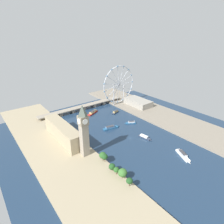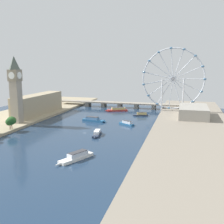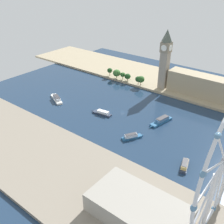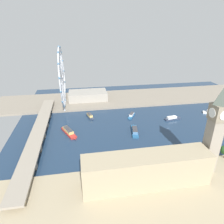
{
  "view_description": "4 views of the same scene",
  "coord_description": "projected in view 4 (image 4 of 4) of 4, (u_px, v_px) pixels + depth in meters",
  "views": [
    {
      "loc": [
        -200.67,
        -205.29,
        175.36
      ],
      "look_at": [
        18.44,
        76.8,
        18.94
      ],
      "focal_mm": 30.1,
      "sensor_mm": 36.0,
      "label": 1
    },
    {
      "loc": [
        106.07,
        -266.18,
        72.9
      ],
      "look_at": [
        13.56,
        66.43,
        10.36
      ],
      "focal_mm": 42.03,
      "sensor_mm": 36.0,
      "label": 2
    },
    {
      "loc": [
        228.8,
        164.47,
        153.81
      ],
      "look_at": [
        20.45,
        0.17,
        8.71
      ],
      "focal_mm": 42.93,
      "sensor_mm": 36.0,
      "label": 3
    },
    {
      "loc": [
        -216.05,
        114.12,
        124.02
      ],
      "look_at": [
        23.29,
        72.77,
        17.03
      ],
      "focal_mm": 31.38,
      "sensor_mm": 36.0,
      "label": 4
    }
  ],
  "objects": [
    {
      "name": "ferris_wheel",
      "position": [
        62.0,
        78.0,
        300.01
      ],
      "size": [
        94.0,
        3.2,
        95.62
      ],
      "color": "silver",
      "rests_on": "riverbank_right"
    },
    {
      "name": "parliament_block",
      "position": [
        147.0,
        170.0,
        158.83
      ],
      "size": [
        22.0,
        104.68,
        27.95
      ],
      "primitive_type": "cube",
      "color": "tan",
      "rests_on": "riverbank_left"
    },
    {
      "name": "ground_plane",
      "position": [
        168.0,
        127.0,
        262.61
      ],
      "size": [
        405.0,
        405.0,
        0.0
      ],
      "primitive_type": "plane",
      "color": "#1E334C"
    },
    {
      "name": "riverbank_right",
      "position": [
        142.0,
        97.0,
        367.96
      ],
      "size": [
        90.0,
        520.0,
        3.0
      ],
      "primitive_type": "cube",
      "color": "gray",
      "rests_on": "ground_plane"
    },
    {
      "name": "tour_boat_4",
      "position": [
        135.0,
        131.0,
        248.08
      ],
      "size": [
        35.59,
        12.97,
        6.16
      ],
      "rotation": [
        0.0,
        0.0,
        6.09
      ],
      "color": "#235684",
      "rests_on": "ground_plane"
    },
    {
      "name": "tour_boat_2",
      "position": [
        131.0,
        115.0,
        290.82
      ],
      "size": [
        22.95,
        15.63,
        5.39
      ],
      "rotation": [
        0.0,
        0.0,
        2.61
      ],
      "color": "#235684",
      "rests_on": "ground_plane"
    },
    {
      "name": "tour_boat_0",
      "position": [
        172.0,
        118.0,
        282.01
      ],
      "size": [
        9.6,
        27.67,
        5.1
      ],
      "rotation": [
        0.0,
        0.0,
        4.86
      ],
      "color": "#2D384C",
      "rests_on": "ground_plane"
    },
    {
      "name": "clock_tower",
      "position": [
        215.0,
        129.0,
        163.64
      ],
      "size": [
        13.16,
        13.16,
        80.17
      ],
      "color": "gray",
      "rests_on": "riverbank_left"
    },
    {
      "name": "tour_boat_3",
      "position": [
        90.0,
        116.0,
        288.43
      ],
      "size": [
        23.28,
        10.85,
        5.72
      ],
      "rotation": [
        0.0,
        0.0,
        3.42
      ],
      "color": "#2D384C",
      "rests_on": "ground_plane"
    },
    {
      "name": "tour_boat_5",
      "position": [
        69.0,
        132.0,
        245.12
      ],
      "size": [
        36.09,
        20.33,
        6.11
      ],
      "rotation": [
        0.0,
        0.0,
        3.58
      ],
      "color": "#B22D28",
      "rests_on": "ground_plane"
    },
    {
      "name": "tour_boat_1",
      "position": [
        214.0,
        113.0,
        299.71
      ],
      "size": [
        19.83,
        34.66,
        6.16
      ],
      "rotation": [
        0.0,
        0.0,
        4.27
      ],
      "color": "white",
      "rests_on": "ground_plane"
    },
    {
      "name": "river_bridge",
      "position": [
        38.0,
        133.0,
        233.97
      ],
      "size": [
        217.0,
        16.52,
        9.21
      ],
      "color": "gray",
      "rests_on": "ground_plane"
    },
    {
      "name": "riverside_hall",
      "position": [
        88.0,
        95.0,
        350.01
      ],
      "size": [
        37.15,
        66.88,
        14.39
      ],
      "primitive_type": "cube",
      "color": "gray",
      "rests_on": "riverbank_right"
    }
  ]
}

